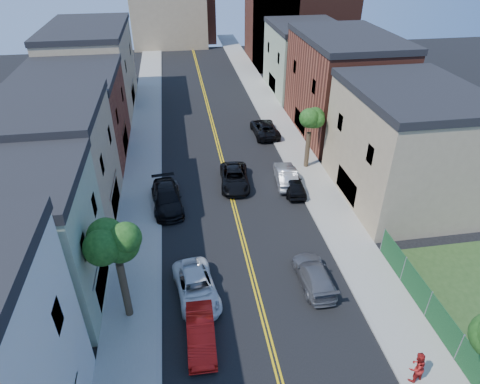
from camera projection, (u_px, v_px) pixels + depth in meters
name	position (u px, v px, depth m)	size (l,w,h in m)	color
sidewalk_left	(144.00, 135.00, 46.52)	(3.20, 100.00, 0.15)	gray
sidewalk_right	(281.00, 126.00, 48.64)	(3.20, 100.00, 0.15)	gray
curb_left	(160.00, 134.00, 46.75)	(0.30, 100.00, 0.15)	gray
curb_right	(266.00, 127.00, 48.40)	(0.30, 100.00, 0.15)	gray
bldg_left_palegrn	(12.00, 250.00, 23.48)	(9.00, 8.00, 8.50)	gray
bldg_left_tan_near	(47.00, 169.00, 30.84)	(9.00, 10.00, 9.00)	#998466
bldg_left_brick	(74.00, 119.00, 40.26)	(9.00, 12.00, 8.00)	brown
bldg_left_tan_far	(93.00, 70.00, 51.51)	(9.00, 16.00, 9.50)	#998466
bldg_right_tan	(404.00, 149.00, 33.76)	(9.00, 12.00, 9.00)	#998466
bldg_right_brick	(342.00, 88.00, 45.14)	(9.00, 14.00, 10.00)	brown
bldg_right_palegrn	(305.00, 61.00, 57.20)	(9.00, 12.00, 8.50)	gray
church	(293.00, 18.00, 68.44)	(16.20, 14.20, 22.60)	#4C2319
backdrop_left	(169.00, 14.00, 78.82)	(14.00, 8.00, 12.00)	#998466
backdrop_center	(189.00, 15.00, 83.22)	(10.00, 8.00, 10.00)	brown
fence_right	(443.00, 325.00, 22.91)	(0.04, 15.00, 1.90)	#143F1E
tree_left_mid	(112.00, 228.00, 21.39)	(5.20, 5.20, 9.29)	#36271B
tree_right_far	(311.00, 111.00, 37.27)	(4.40, 4.40, 8.03)	#36271B
red_sedan	(201.00, 333.00, 22.91)	(1.52, 4.37, 1.44)	#BC100C
white_pickup	(196.00, 288.00, 25.83)	(2.40, 5.20, 1.44)	silver
grey_car_left	(167.00, 197.00, 34.46)	(1.80, 4.47, 1.52)	#505157
black_car_left	(167.00, 198.00, 34.23)	(2.32, 5.70, 1.66)	black
grey_car_right	(314.00, 275.00, 26.80)	(1.95, 4.81, 1.39)	#54555B
black_car_right	(294.00, 185.00, 36.23)	(1.70, 4.22, 1.44)	black
silver_car_right	(286.00, 175.00, 37.45)	(1.70, 4.86, 1.60)	#989AA0
dark_car_right_far	(265.00, 128.00, 46.35)	(2.55, 5.53, 1.54)	black
black_suv_lane	(235.00, 178.00, 37.16)	(2.48, 5.38, 1.49)	black
pedestrian_right	(416.00, 367.00, 20.70)	(0.95, 0.74, 1.95)	maroon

